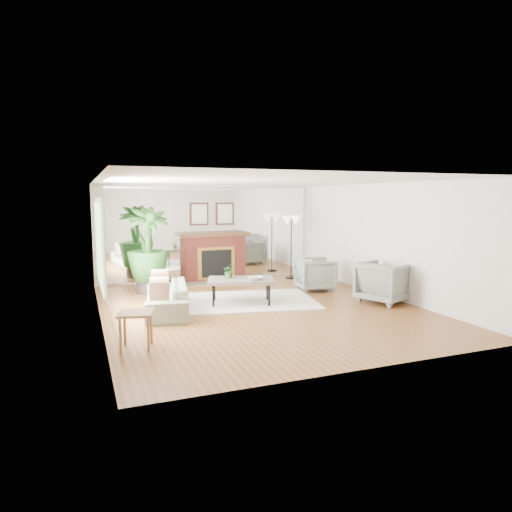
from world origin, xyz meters
name	(u,v)px	position (x,y,z in m)	size (l,w,h in m)	color
ground	(260,308)	(0.00, 0.00, 0.00)	(7.00, 7.00, 0.00)	brown
wall_left	(99,252)	(-2.99, 0.00, 1.25)	(0.02, 7.00, 2.50)	silver
wall_right	(387,240)	(2.99, 0.00, 1.25)	(0.02, 7.00, 2.50)	silver
wall_back	(212,233)	(0.00, 3.49, 1.25)	(6.00, 0.02, 2.50)	silver
mirror_panel	(212,233)	(0.00, 3.47, 1.25)	(5.40, 0.04, 2.40)	silver
window_panel	(100,244)	(-2.96, 0.40, 1.35)	(0.04, 2.40, 1.50)	#B2E09E
fireplace	(214,256)	(0.00, 3.26, 0.66)	(1.85, 0.83, 2.05)	maroon
area_rug	(248,301)	(-0.03, 0.63, 0.01)	(2.79, 1.99, 0.03)	silver
coffee_table	(241,281)	(-0.25, 0.44, 0.49)	(1.51, 1.16, 0.53)	#62584D
sofa	(166,298)	(-1.80, 0.34, 0.28)	(1.94, 0.76, 0.57)	gray
armchair_back	(316,274)	(1.87, 1.17, 0.38)	(0.82, 0.84, 0.77)	gray
armchair_front	(384,282)	(2.60, -0.45, 0.43)	(0.91, 0.94, 0.85)	gray
side_table	(136,318)	(-2.59, -1.61, 0.46)	(0.59, 0.59, 0.55)	#9B693E
potted_ficus	(148,247)	(-1.84, 2.30, 1.05)	(1.05, 1.05, 1.97)	black
floor_lamp	(291,225)	(2.01, 2.79, 1.45)	(0.55, 0.31, 1.70)	black
tabletop_plant	(229,271)	(-0.44, 0.63, 0.68)	(0.27, 0.23, 0.29)	#2B551F
fruit_bowl	(254,278)	(-0.04, 0.22, 0.57)	(0.26, 0.26, 0.06)	#9B693E
book	(255,277)	(0.04, 0.43, 0.54)	(0.19, 0.26, 0.02)	#9B693E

